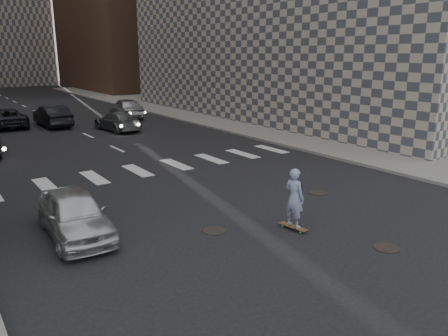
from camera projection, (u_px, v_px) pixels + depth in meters
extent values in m
plane|color=black|center=(291.00, 229.00, 13.23)|extent=(160.00, 160.00, 0.00)
cube|color=gray|center=(253.00, 115.00, 37.11)|extent=(13.00, 80.00, 0.15)
cube|color=black|center=(271.00, 101.00, 30.03)|extent=(0.30, 18.00, 4.00)
cylinder|color=black|center=(387.00, 248.00, 11.91)|extent=(0.70, 0.70, 0.02)
cylinder|color=black|center=(214.00, 231.00, 13.08)|extent=(0.70, 0.70, 0.02)
cylinder|color=black|center=(318.00, 193.00, 16.64)|extent=(0.70, 0.70, 0.02)
cube|color=brown|center=(293.00, 227.00, 13.17)|extent=(0.38, 0.98, 0.02)
cylinder|color=green|center=(300.00, 232.00, 12.89)|extent=(0.04, 0.07, 0.06)
cylinder|color=green|center=(304.00, 231.00, 13.00)|extent=(0.04, 0.07, 0.06)
cylinder|color=green|center=(282.00, 226.00, 13.37)|extent=(0.04, 0.07, 0.06)
cylinder|color=green|center=(286.00, 225.00, 13.48)|extent=(0.04, 0.07, 0.06)
imported|color=#98B0DD|center=(294.00, 198.00, 12.94)|extent=(0.53, 0.72, 1.80)
cube|color=black|center=(297.00, 189.00, 13.05)|extent=(0.15, 0.31, 0.34)
imported|color=silver|center=(75.00, 214.00, 12.57)|extent=(1.82, 4.06, 1.35)
imported|color=slate|center=(117.00, 121.00, 30.06)|extent=(2.23, 4.59, 1.29)
imported|color=black|center=(7.00, 118.00, 31.22)|extent=(2.30, 4.94, 1.37)
imported|color=#ABACB2|center=(126.00, 108.00, 35.87)|extent=(2.53, 5.03, 1.64)
imported|color=black|center=(52.00, 116.00, 31.64)|extent=(1.80, 4.75, 1.55)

